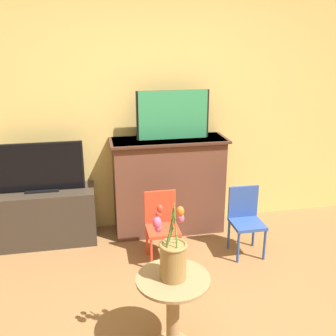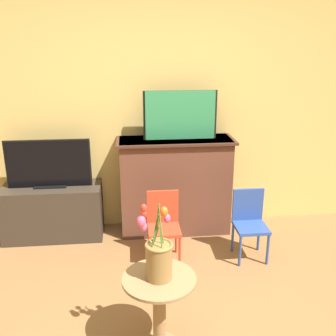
% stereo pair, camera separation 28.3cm
% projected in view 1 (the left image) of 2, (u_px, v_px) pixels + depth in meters
% --- Properties ---
extents(wall_back, '(8.00, 0.06, 2.70)m').
position_uv_depth(wall_back, '(147.00, 102.00, 4.01)').
color(wall_back, '#E0BC66').
rests_on(wall_back, ground).
extents(fireplace_mantel, '(1.19, 0.43, 1.01)m').
position_uv_depth(fireplace_mantel, '(169.00, 184.00, 4.10)').
color(fireplace_mantel, brown).
rests_on(fireplace_mantel, ground).
extents(painting, '(0.73, 0.03, 0.48)m').
position_uv_depth(painting, '(173.00, 115.00, 3.88)').
color(painting, black).
rests_on(painting, fireplace_mantel).
extents(tv_stand, '(0.99, 0.40, 0.55)m').
position_uv_depth(tv_stand, '(45.00, 217.00, 3.92)').
color(tv_stand, '#382D23').
rests_on(tv_stand, ground).
extents(tv_monitor, '(0.83, 0.12, 0.48)m').
position_uv_depth(tv_monitor, '(40.00, 168.00, 3.77)').
color(tv_monitor, black).
rests_on(tv_monitor, tv_stand).
extents(chair_red, '(0.29, 0.29, 0.65)m').
position_uv_depth(chair_red, '(162.00, 222.00, 3.60)').
color(chair_red, red).
rests_on(chair_red, ground).
extents(chair_blue, '(0.29, 0.29, 0.65)m').
position_uv_depth(chair_blue, '(245.00, 217.00, 3.71)').
color(chair_blue, '#2D4C99').
rests_on(chair_blue, ground).
extents(side_table, '(0.47, 0.47, 0.54)m').
position_uv_depth(side_table, '(173.00, 303.00, 2.53)').
color(side_table, '#99754C').
rests_on(side_table, ground).
extents(vase_tulips, '(0.22, 0.18, 0.53)m').
position_uv_depth(vase_tulips, '(172.00, 256.00, 2.42)').
color(vase_tulips, olive).
rests_on(vase_tulips, side_table).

